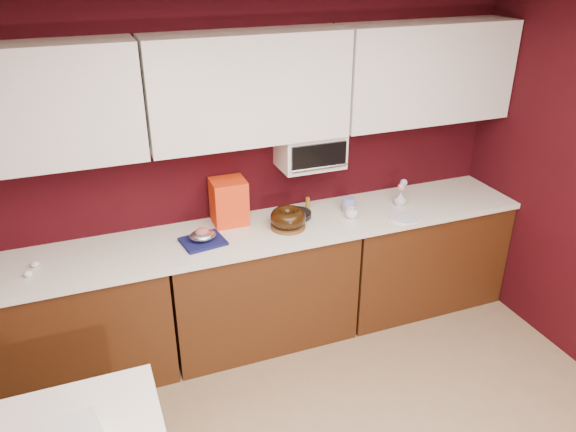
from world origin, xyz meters
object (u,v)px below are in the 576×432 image
Objects in this scene: coffee_mug at (352,212)px; blue_jar at (349,204)px; bundt_cake at (288,217)px; flower_vase at (400,198)px; foil_ham_nest at (203,235)px; toaster_oven at (310,150)px; pandoro_box at (229,202)px.

blue_jar is (0.03, 0.11, 0.01)m from coffee_mug.
bundt_cake is 2.18× the size of flower_vase.
bundt_cake is 0.49m from coffee_mug.
bundt_cake is 0.60m from foil_ham_nest.
foil_ham_nest is 1.53m from flower_vase.
bundt_cake is 0.52m from blue_jar.
foil_ham_nest is at bearing -175.30° from blue_jar.
blue_jar reaches higher than foil_ham_nest.
toaster_oven is 3.95× the size of flower_vase.
coffee_mug is 0.78× the size of flower_vase.
coffee_mug is at bearing -0.94° from foil_ham_nest.
blue_jar is (0.51, 0.09, -0.03)m from bundt_cake.
coffee_mug is at bearing -105.14° from blue_jar.
toaster_oven reaches higher than foil_ham_nest.
pandoro_box is at bearing 163.57° from coffee_mug.
pandoro_box is at bearing 178.16° from toaster_oven.
bundt_cake reaches higher than coffee_mug.
toaster_oven is 1.81× the size of bundt_cake.
foil_ham_nest is at bearing -166.13° from toaster_oven.
pandoro_box is 2.83× the size of flower_vase.
blue_jar is at bearing 174.26° from flower_vase.
flower_vase is at bearing 3.04° from bundt_cake.
coffee_mug is (0.24, -0.23, -0.43)m from toaster_oven.
foil_ham_nest is at bearing -136.47° from pandoro_box.
toaster_oven reaches higher than bundt_cake.
coffee_mug is at bearing -2.23° from bundt_cake.
flower_vase is (0.44, 0.07, 0.01)m from coffee_mug.
coffee_mug is (0.84, -0.25, -0.12)m from pandoro_box.
flower_vase is at bearing -7.06° from pandoro_box.
pandoro_box reaches higher than bundt_cake.
flower_vase is at bearing -13.20° from toaster_oven.
toaster_oven is 0.51m from bundt_cake.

